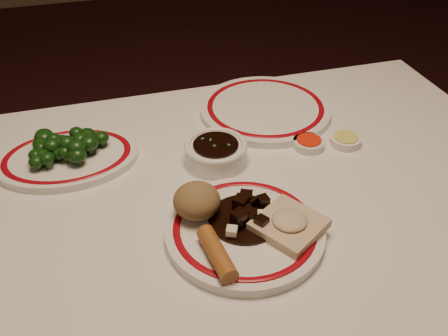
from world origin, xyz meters
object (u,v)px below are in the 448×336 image
rice_mound (197,201)px  stirfry_heap (246,214)px  main_plate (245,230)px  spring_roll (217,253)px  soy_bowl (216,153)px  broccoli_pile (65,145)px  dining_table (240,244)px  fried_wonton (289,224)px  broccoli_plate (68,158)px

rice_mound → stirfry_heap: rice_mound is taller
main_plate → rice_mound: bearing=141.7°
spring_roll → soy_bowl: (0.07, 0.26, -0.01)m
rice_mound → spring_roll: size_ratio=0.77×
spring_roll → soy_bowl: bearing=68.3°
stirfry_heap → broccoli_pile: size_ratio=0.78×
broccoli_pile → soy_bowl: (0.28, -0.08, -0.02)m
main_plate → stirfry_heap: size_ratio=2.33×
main_plate → broccoli_pile: 0.40m
rice_mound → soy_bowl: (0.08, 0.16, -0.03)m
rice_mound → soy_bowl: bearing=64.1°
soy_bowl → spring_roll: bearing=-105.2°
rice_mound → spring_roll: 0.11m
rice_mound → spring_roll: (0.00, -0.11, -0.01)m
stirfry_heap → broccoli_pile: bearing=135.3°
dining_table → fried_wonton: (0.05, -0.09, 0.12)m
spring_roll → broccoli_pile: broccoli_pile is taller
broccoli_pile → stirfry_heap: bearing=-44.7°
stirfry_heap → broccoli_plate: 0.39m
broccoli_plate → main_plate: bearing=-47.2°
broccoli_pile → soy_bowl: broccoli_pile is taller
stirfry_heap → broccoli_plate: stirfry_heap is taller
main_plate → fried_wonton: 0.07m
soy_bowl → rice_mound: bearing=-115.9°
broccoli_plate → broccoli_pile: bearing=141.3°
main_plate → dining_table: bearing=77.4°
dining_table → stirfry_heap: (-0.01, -0.05, 0.12)m
stirfry_heap → fried_wonton: bearing=-34.4°
main_plate → soy_bowl: size_ratio=2.33×
fried_wonton → dining_table: bearing=119.8°
broccoli_plate → fried_wonton: bearing=-43.1°
rice_mound → broccoli_pile: rice_mound is taller
rice_mound → broccoli_pile: bearing=130.5°
main_plate → soy_bowl: soy_bowl is taller
fried_wonton → stirfry_heap: size_ratio=1.13×
dining_table → soy_bowl: 0.18m
broccoli_plate → soy_bowl: soy_bowl is taller
broccoli_pile → fried_wonton: bearing=-43.1°
main_plate → spring_roll: spring_roll is taller
soy_bowl → stirfry_heap: bearing=-90.6°
broccoli_pile → spring_roll: bearing=-59.2°
dining_table → broccoli_pile: (-0.28, 0.22, 0.13)m
dining_table → fried_wonton: fried_wonton is taller
main_plate → fried_wonton: fried_wonton is taller
spring_roll → soy_bowl: size_ratio=0.84×
dining_table → fried_wonton: 0.16m
main_plate → rice_mound: 0.09m
fried_wonton → broccoli_plate: bearing=136.9°
spring_roll → stirfry_heap: size_ratio=0.85×
broccoli_plate → dining_table: bearing=-38.2°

